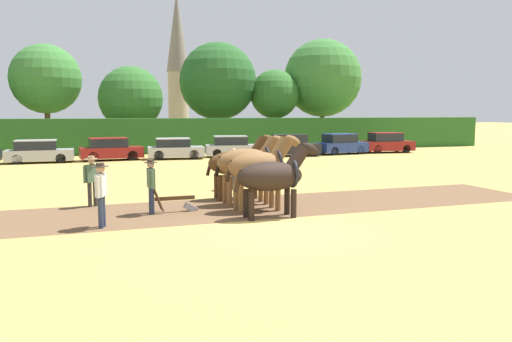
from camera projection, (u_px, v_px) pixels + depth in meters
ground_plane at (283, 229)px, 13.67m from camera, size 240.00×240.00×0.00m
plowed_furrow_strip at (110, 216)px, 15.41m from camera, size 30.75×4.72×0.01m
hedgerow at (159, 136)px, 39.37m from camera, size 59.87×1.60×2.74m
tree_left at (46, 79)px, 40.67m from camera, size 5.64×5.64×8.73m
tree_center_left at (131, 98)px, 42.55m from camera, size 5.44×5.44×7.11m
tree_center at (218, 81)px, 46.04m from camera, size 7.12×7.12×9.62m
tree_center_right at (275, 94)px, 46.55m from camera, size 4.55×4.55×7.17m
tree_right at (323, 78)px, 48.28m from camera, size 7.46×7.46×10.23m
church_spire at (178, 61)px, 64.77m from camera, size 2.89×2.89×18.78m
draft_horse_lead_left at (273, 176)px, 15.11m from camera, size 2.79×0.98×2.34m
draft_horse_lead_right at (260, 166)px, 16.21m from camera, size 2.66×1.08×2.52m
draft_horse_trail_left at (248, 163)px, 17.33m from camera, size 2.71×1.07×2.46m
draft_horse_trail_right at (239, 162)px, 18.48m from camera, size 2.80×0.99×2.44m
plow at (179, 202)px, 16.07m from camera, size 1.54×0.47×1.13m
farmer_at_plow at (151, 182)px, 15.65m from camera, size 0.44×0.67×1.73m
farmer_beside_team at (234, 165)px, 20.60m from camera, size 0.33×0.67×1.73m
farmer_onlooker_left at (101, 189)px, 13.77m from camera, size 0.46×0.67×1.81m
farmer_onlooker_right at (92, 177)px, 16.89m from camera, size 0.55×0.46×1.73m
parked_car_left at (39, 152)px, 31.74m from camera, size 4.08×1.76×1.46m
parked_car_center_left at (110, 149)px, 33.39m from camera, size 4.20×2.18×1.52m
parked_car_center at (175, 149)px, 34.39m from camera, size 3.96×2.18×1.44m
parked_car_center_right at (232, 147)px, 36.08m from camera, size 4.16×2.34×1.52m
parked_car_right at (291, 146)px, 36.74m from camera, size 4.26×2.46×1.60m
parked_car_far_right at (341, 144)px, 38.35m from camera, size 3.99×2.19×1.58m
parked_car_end_right at (387, 143)px, 39.91m from camera, size 4.12×2.19×1.61m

